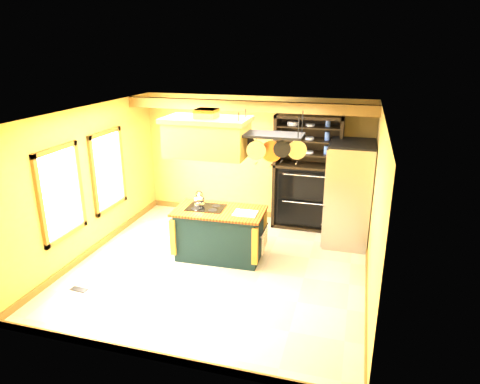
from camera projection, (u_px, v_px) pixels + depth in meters
The scene contains 15 objects.
floor at pixel (220, 266), 7.56m from camera, with size 5.00×5.00×0.00m, color beige.
ceiling at pixel (218, 113), 6.69m from camera, with size 5.00×5.00×0.00m, color white.
wall_back at pixel (255, 158), 9.40m from camera, with size 5.00×0.02×2.70m, color gold.
wall_front at pixel (149, 264), 4.85m from camera, with size 5.00×0.02×2.70m, color gold.
wall_left at pixel (89, 182), 7.77m from camera, with size 0.02×5.00×2.70m, color gold.
wall_right at pixel (376, 209), 6.48m from camera, with size 0.02×5.00×2.70m, color gold.
ceiling_beam at pixel (246, 106), 8.27m from camera, with size 5.00×0.15×0.20m, color olive.
window_near at pixel (61, 193), 7.02m from camera, with size 0.06×1.06×1.56m.
window_far at pixel (109, 171), 8.29m from camera, with size 0.06×1.06×1.56m.
kitchen_island at pixel (220, 233), 7.77m from camera, with size 1.64×0.95×1.11m.
range_hood at pixel (207, 136), 7.25m from camera, with size 1.46×0.82×0.80m.
pot_rack at pixel (271, 141), 6.98m from camera, with size 1.15×0.53×0.85m.
refrigerator at pixel (348, 196), 8.23m from camera, with size 0.85×1.01×1.97m.
hutch at pixel (307, 185), 9.00m from camera, with size 1.36×0.61×2.40m.
floor_register at pixel (79, 289), 6.83m from camera, with size 0.28×0.12×0.01m, color black.
Camera 1 is at (2.17, -6.37, 3.70)m, focal length 32.00 mm.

